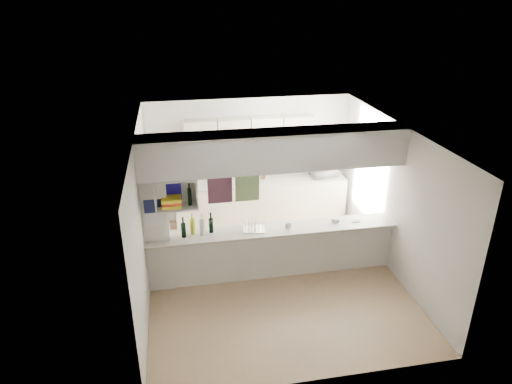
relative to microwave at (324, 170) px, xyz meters
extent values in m
plane|color=tan|center=(-1.56, -2.09, -1.06)|extent=(4.80, 4.80, 0.00)
plane|color=white|center=(-1.56, -2.09, 1.54)|extent=(4.80, 4.80, 0.00)
plane|color=silver|center=(-1.56, 0.31, 0.24)|extent=(4.20, 0.00, 4.20)
plane|color=silver|center=(-3.66, -2.09, 0.24)|extent=(0.00, 4.80, 4.80)
plane|color=silver|center=(0.54, -2.09, 0.24)|extent=(0.00, 4.80, 4.80)
cube|color=silver|center=(-1.56, -2.09, -0.62)|extent=(4.20, 0.15, 0.88)
cube|color=beige|center=(-1.56, -2.09, -0.16)|extent=(4.20, 0.50, 0.04)
cube|color=white|center=(-1.56, -2.09, 1.24)|extent=(4.20, 0.50, 0.60)
cube|color=silver|center=(-3.46, -2.09, 0.24)|extent=(0.40, 0.18, 2.60)
cube|color=#191E4C|center=(-3.46, -2.18, 0.49)|extent=(0.30, 0.01, 0.22)
cube|color=white|center=(-3.46, -2.18, 0.26)|extent=(0.30, 0.01, 0.24)
cube|color=#311628|center=(-2.41, -1.87, 0.62)|extent=(0.40, 0.02, 0.62)
cube|color=#186D6D|center=(-1.96, -1.87, 0.62)|extent=(0.40, 0.02, 0.62)
cube|color=white|center=(-3.11, -2.19, 0.45)|extent=(0.65, 0.35, 0.02)
cube|color=white|center=(-3.11, -2.19, 0.92)|extent=(0.65, 0.35, 0.02)
cube|color=white|center=(-3.11, -2.02, 0.69)|extent=(0.65, 0.02, 0.50)
cube|color=white|center=(-3.42, -2.19, 0.69)|extent=(0.02, 0.35, 0.50)
cube|color=white|center=(-2.80, -2.19, 0.69)|extent=(0.02, 0.35, 0.50)
cube|color=gold|center=(-3.19, -2.19, 0.49)|extent=(0.30, 0.24, 0.05)
cube|color=red|center=(-3.19, -2.19, 0.54)|extent=(0.28, 0.22, 0.05)
cube|color=gold|center=(-3.19, -2.19, 0.59)|extent=(0.30, 0.24, 0.05)
cube|color=#150B82|center=(-3.16, -2.06, 0.69)|extent=(0.26, 0.02, 0.34)
cylinder|color=black|center=(-2.91, -2.19, 0.60)|extent=(0.06, 0.06, 0.28)
cube|color=#EAE6C6|center=(-1.36, 0.01, -0.61)|extent=(3.60, 0.60, 0.90)
cube|color=beige|center=(-1.36, 0.01, -0.16)|extent=(3.60, 0.63, 0.03)
cube|color=silver|center=(-1.36, 0.30, 0.16)|extent=(3.60, 0.03, 0.60)
cube|color=#EAE6C6|center=(-1.56, 0.14, 0.82)|extent=(2.62, 0.34, 0.72)
cube|color=white|center=(-0.81, 0.07, 0.42)|extent=(0.60, 0.46, 0.12)
cube|color=silver|center=(-0.81, -0.16, 0.38)|extent=(0.60, 0.02, 0.05)
imported|color=white|center=(0.00, 0.00, 0.00)|extent=(0.56, 0.42, 0.29)
imported|color=#150B82|center=(-0.03, 0.03, 0.18)|extent=(0.28, 0.28, 0.07)
cube|color=silver|center=(-1.88, -2.05, -0.14)|extent=(0.43, 0.35, 0.01)
cylinder|color=white|center=(-1.98, -2.04, -0.03)|extent=(0.04, 0.19, 0.19)
cylinder|color=white|center=(-1.92, -2.04, -0.03)|extent=(0.04, 0.19, 0.19)
cylinder|color=white|center=(-1.86, -2.05, -0.03)|extent=(0.04, 0.19, 0.19)
imported|color=white|center=(-1.32, -2.15, -0.08)|extent=(0.13, 0.13, 0.09)
cylinder|color=black|center=(-3.04, -2.09, -0.02)|extent=(0.08, 0.08, 0.24)
cylinder|color=black|center=(-3.04, -2.09, 0.15)|extent=(0.03, 0.03, 0.11)
cylinder|color=#91A51B|center=(-2.89, -2.01, -0.01)|extent=(0.08, 0.08, 0.26)
cylinder|color=#91A51B|center=(-2.89, -2.01, 0.17)|extent=(0.03, 0.03, 0.11)
cylinder|color=silver|center=(-2.74, -2.09, -0.01)|extent=(0.08, 0.08, 0.28)
cylinder|color=silver|center=(-2.74, -2.09, 0.19)|extent=(0.03, 0.03, 0.11)
cylinder|color=black|center=(-2.59, -2.01, -0.02)|extent=(0.08, 0.08, 0.24)
cylinder|color=black|center=(-2.59, -2.01, 0.15)|extent=(0.03, 0.03, 0.11)
cylinder|color=silver|center=(-0.46, -2.03, -0.11)|extent=(0.14, 0.14, 0.07)
cube|color=black|center=(-0.11, -2.10, -0.14)|extent=(0.14, 0.07, 0.01)
cylinder|color=black|center=(-1.66, 0.06, -0.07)|extent=(0.10, 0.10, 0.15)
cube|color=#51361B|center=(-1.31, 0.09, -0.05)|extent=(0.11, 0.10, 0.18)
camera|label=1|loc=(-3.07, -8.63, 3.51)|focal=32.00mm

